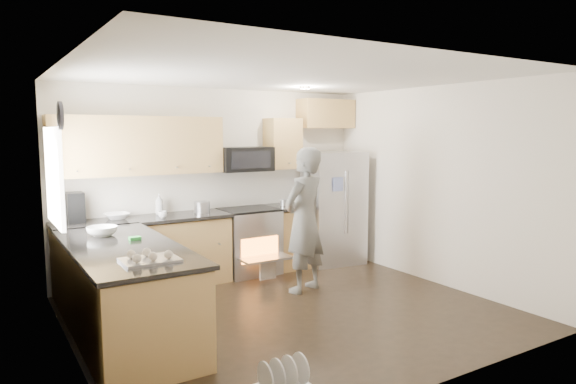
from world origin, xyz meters
TOP-DOWN VIEW (x-y plane):
  - ground at (0.00, 0.00)m, footprint 4.50×4.50m
  - room_shell at (-0.04, 0.02)m, footprint 4.54×4.04m
  - back_cabinet_run at (-0.59, 1.75)m, footprint 4.45×0.64m
  - peninsula at (-1.75, 0.25)m, footprint 0.96×2.36m
  - stove_range at (0.35, 1.69)m, footprint 0.76×0.97m
  - refrigerator at (1.73, 1.54)m, footprint 0.91×0.75m
  - person at (0.56, 0.59)m, footprint 0.77×0.63m
  - dish_rack at (-0.98, -1.45)m, footprint 0.45×0.36m

SIDE VIEW (x-z plane):
  - ground at x=0.00m, z-range 0.00..0.00m
  - dish_rack at x=-0.98m, z-range -0.06..0.21m
  - peninsula at x=-1.75m, z-range -0.05..0.98m
  - stove_range at x=0.35m, z-range -0.22..1.57m
  - refrigerator at x=1.73m, z-range 0.00..1.70m
  - person at x=0.56m, z-range 0.00..1.81m
  - back_cabinet_run at x=-0.59m, z-range -0.29..2.21m
  - room_shell at x=-0.04m, z-range 0.36..2.98m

